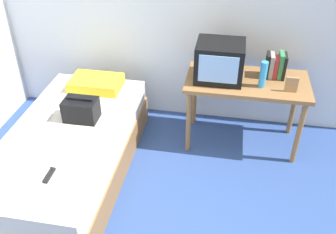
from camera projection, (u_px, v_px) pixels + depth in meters
The scene contains 13 objects.
wall_back at pixel (187, 1), 3.68m from camera, with size 5.20×0.10×2.60m, color silver.
bed at pixel (70, 153), 3.41m from camera, with size 1.00×2.00×0.51m.
desk at pixel (246, 88), 3.59m from camera, with size 1.16×0.60×0.73m.
tv at pixel (220, 61), 3.46m from camera, with size 0.44×0.39×0.36m.
water_bottle at pixel (263, 75), 3.36m from camera, with size 0.07×0.07×0.25m, color #3399DB.
book_row at pixel (276, 66), 3.53m from camera, with size 0.18×0.17×0.25m.
picture_frame at pixel (291, 85), 3.32m from camera, with size 0.11×0.02×0.14m, color #9E754C.
pillow at pixel (96, 83), 3.83m from camera, with size 0.51×0.35×0.11m, color yellow.
handbag at pixel (81, 110), 3.35m from camera, with size 0.30×0.20×0.22m.
magazine at pixel (40, 149), 3.05m from camera, with size 0.21×0.29×0.01m, color white.
remote_dark at pixel (49, 175), 2.79m from camera, with size 0.04×0.16×0.02m, color black.
remote_silver at pixel (47, 118), 3.40m from camera, with size 0.04×0.14×0.02m, color #B7B7BC.
folded_towel at pixel (25, 175), 2.75m from camera, with size 0.28×0.22×0.08m, color white.
Camera 1 is at (0.47, -1.64, 2.48)m, focal length 39.90 mm.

